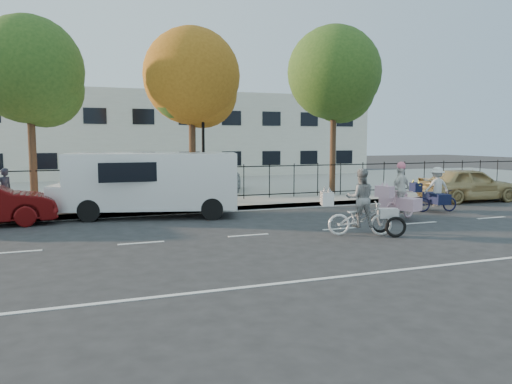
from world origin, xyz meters
name	(u,v)px	position (x,y,z in m)	size (l,w,h in m)	color
ground	(248,235)	(0.00, 0.00, 0.00)	(120.00, 120.00, 0.00)	#333334
road_markings	(248,235)	(0.00, 0.00, 0.01)	(60.00, 9.52, 0.01)	silver
curb	(203,210)	(0.00, 5.05, 0.07)	(60.00, 0.10, 0.15)	#A8A399
sidewalk	(196,206)	(0.00, 6.10, 0.07)	(60.00, 2.20, 0.15)	#A8A399
parking_lot	(158,187)	(0.00, 15.00, 0.07)	(60.00, 15.60, 0.15)	#A8A399
iron_fence	(190,183)	(0.00, 7.20, 0.90)	(58.00, 0.06, 1.50)	black
building	(134,136)	(0.00, 25.00, 3.00)	(34.00, 10.00, 6.00)	silver
lamppost	(203,130)	(0.50, 6.80, 3.11)	(0.36, 0.36, 4.33)	black
street_sign	(146,173)	(-1.85, 6.80, 1.42)	(0.85, 0.06, 1.80)	black
zebra_trike	(360,210)	(2.99, -1.09, 0.73)	(2.20, 1.46, 1.90)	white
unicorn_bike	(400,198)	(5.75, 0.81, 0.73)	(2.00, 1.45, 1.98)	beige
bull_bike	(436,194)	(8.22, 1.92, 0.67)	(1.87, 1.30, 1.69)	black
white_van	(150,182)	(-2.04, 4.50, 1.24)	(6.74, 3.56, 2.24)	white
gold_sedan	(468,184)	(11.73, 3.97, 0.75)	(1.78, 4.42, 1.51)	tan
pedestrian	(5,190)	(-6.87, 6.61, 0.93)	(0.57, 0.37, 1.56)	black
lot_car_c	(122,178)	(-2.32, 11.45, 0.86)	(1.50, 4.31, 1.42)	#48494F
lot_car_d	(225,178)	(2.73, 11.02, 0.79)	(1.51, 3.76, 1.28)	#AEB1B6
tree_west	(33,75)	(-5.80, 7.36, 5.08)	(3.96, 3.96, 7.25)	#442D1D
tree_mid	(195,81)	(0.31, 7.36, 5.12)	(3.99, 3.99, 7.31)	#442D1D
tree_east	(336,78)	(7.17, 7.73, 5.60)	(4.36, 4.36, 7.99)	#442D1D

